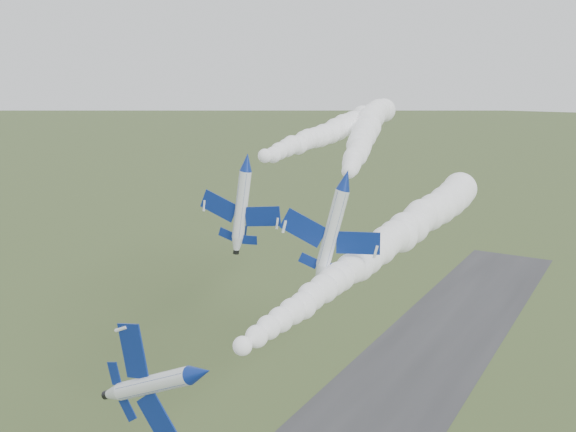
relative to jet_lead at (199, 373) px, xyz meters
name	(u,v)px	position (x,y,z in m)	size (l,w,h in m)	color
jet_lead	(199,373)	(0.00, 0.00, 0.00)	(5.20, 13.98, 10.56)	white
smoke_trail_jet_lead	(383,245)	(1.84, 35.39, 2.81)	(5.50, 63.93, 5.50)	white
jet_pair_left	(246,162)	(-11.36, 24.31, 13.83)	(10.58, 12.64, 3.31)	white
smoke_trail_jet_pair_left	(340,128)	(-17.31, 62.16, 14.95)	(5.10, 70.49, 5.10)	white
jet_pair_right	(345,180)	(1.18, 25.11, 12.62)	(11.19, 13.24, 4.05)	white
smoke_trail_jet_pair_right	(363,138)	(-10.10, 55.52, 14.11)	(5.10, 57.83, 5.10)	white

